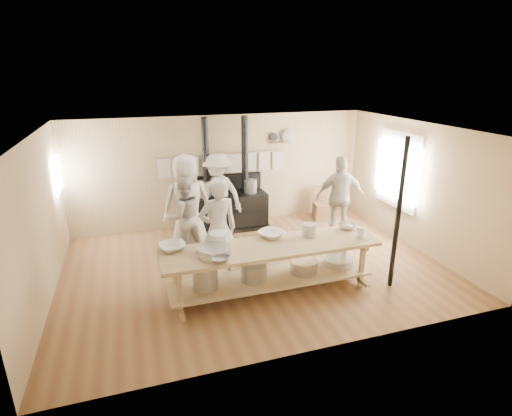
# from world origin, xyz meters

# --- Properties ---
(ground) EXTENTS (7.00, 7.00, 0.00)m
(ground) POSITION_xyz_m (0.00, 0.00, 0.00)
(ground) COLOR brown
(ground) RESTS_ON ground
(room_shell) EXTENTS (7.00, 7.00, 7.00)m
(room_shell) POSITION_xyz_m (0.00, 0.00, 1.62)
(room_shell) COLOR tan
(room_shell) RESTS_ON ground
(window_right) EXTENTS (0.09, 1.50, 1.65)m
(window_right) POSITION_xyz_m (3.47, 0.60, 1.50)
(window_right) COLOR beige
(window_right) RESTS_ON ground
(left_opening) EXTENTS (0.00, 0.90, 0.90)m
(left_opening) POSITION_xyz_m (-3.45, 2.00, 1.60)
(left_opening) COLOR white
(left_opening) RESTS_ON ground
(stove) EXTENTS (1.90, 0.75, 2.60)m
(stove) POSITION_xyz_m (-0.01, 2.12, 0.52)
(stove) COLOR black
(stove) RESTS_ON ground
(towel_rail) EXTENTS (3.00, 0.04, 0.47)m
(towel_rail) POSITION_xyz_m (-0.00, 2.40, 1.55)
(towel_rail) COLOR tan
(towel_rail) RESTS_ON ground
(back_wall_shelf) EXTENTS (0.63, 0.14, 0.32)m
(back_wall_shelf) POSITION_xyz_m (1.46, 2.43, 2.00)
(back_wall_shelf) COLOR tan
(back_wall_shelf) RESTS_ON ground
(prep_table) EXTENTS (3.60, 0.90, 0.85)m
(prep_table) POSITION_xyz_m (-0.01, -0.90, 0.52)
(prep_table) COLOR tan
(prep_table) RESTS_ON ground
(support_post) EXTENTS (0.08, 0.08, 2.60)m
(support_post) POSITION_xyz_m (2.05, -1.35, 1.30)
(support_post) COLOR black
(support_post) RESTS_ON ground
(cook_far_left) EXTENTS (0.72, 0.51, 1.87)m
(cook_far_left) POSITION_xyz_m (-0.72, -0.20, 0.94)
(cook_far_left) COLOR #AAA396
(cook_far_left) RESTS_ON ground
(cook_left) EXTENTS (0.90, 0.76, 1.63)m
(cook_left) POSITION_xyz_m (-1.15, 0.98, 0.81)
(cook_left) COLOR #AAA396
(cook_left) RESTS_ON ground
(cook_center) EXTENTS (1.03, 0.70, 2.02)m
(cook_center) POSITION_xyz_m (-1.04, 1.17, 1.01)
(cook_center) COLOR #AAA396
(cook_center) RESTS_ON ground
(cook_right) EXTENTS (1.14, 0.68, 1.82)m
(cook_right) POSITION_xyz_m (2.27, 0.92, 0.91)
(cook_right) COLOR #AAA396
(cook_right) RESTS_ON ground
(cook_by_window) EXTENTS (1.33, 1.32, 1.84)m
(cook_by_window) POSITION_xyz_m (-0.24, 1.95, 0.92)
(cook_by_window) COLOR #AAA396
(cook_by_window) RESTS_ON ground
(chair) EXTENTS (0.44, 0.44, 0.84)m
(chair) POSITION_xyz_m (2.38, 1.97, 0.25)
(chair) COLOR #513420
(chair) RESTS_ON ground
(bowl_white_a) EXTENTS (0.48, 0.48, 0.10)m
(bowl_white_a) POSITION_xyz_m (-1.55, -0.57, 0.90)
(bowl_white_a) COLOR white
(bowl_white_a) RESTS_ON prep_table
(bowl_steel_a) EXTENTS (0.47, 0.47, 0.10)m
(bowl_steel_a) POSITION_xyz_m (-0.95, -1.23, 0.90)
(bowl_steel_a) COLOR silver
(bowl_steel_a) RESTS_ON prep_table
(bowl_white_b) EXTENTS (0.58, 0.58, 0.10)m
(bowl_white_b) POSITION_xyz_m (0.12, -0.57, 0.90)
(bowl_white_b) COLOR white
(bowl_white_b) RESTS_ON prep_table
(bowl_steel_b) EXTENTS (0.44, 0.44, 0.10)m
(bowl_steel_b) POSITION_xyz_m (1.55, -0.64, 0.90)
(bowl_steel_b) COLOR silver
(bowl_steel_b) RESTS_ON prep_table
(roasting_pan) EXTENTS (0.44, 0.32, 0.09)m
(roasting_pan) POSITION_xyz_m (-0.99, -0.89, 0.90)
(roasting_pan) COLOR #B2B2B7
(roasting_pan) RESTS_ON prep_table
(mixing_bowl_large) EXTENTS (0.55, 0.55, 0.16)m
(mixing_bowl_large) POSITION_xyz_m (-0.96, -1.02, 0.93)
(mixing_bowl_large) COLOR silver
(mixing_bowl_large) RESTS_ON prep_table
(bucket_galv) EXTENTS (0.30, 0.30, 0.22)m
(bucket_galv) POSITION_xyz_m (0.76, -0.72, 0.96)
(bucket_galv) COLOR gray
(bucket_galv) RESTS_ON prep_table
(deep_bowl_enamel) EXTENTS (0.31, 0.31, 0.20)m
(deep_bowl_enamel) POSITION_xyz_m (-0.80, -0.57, 0.95)
(deep_bowl_enamel) COLOR white
(deep_bowl_enamel) RESTS_ON prep_table
(pitcher) EXTENTS (0.14, 0.14, 0.20)m
(pitcher) POSITION_xyz_m (1.55, -1.05, 0.95)
(pitcher) COLOR white
(pitcher) RESTS_ON prep_table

